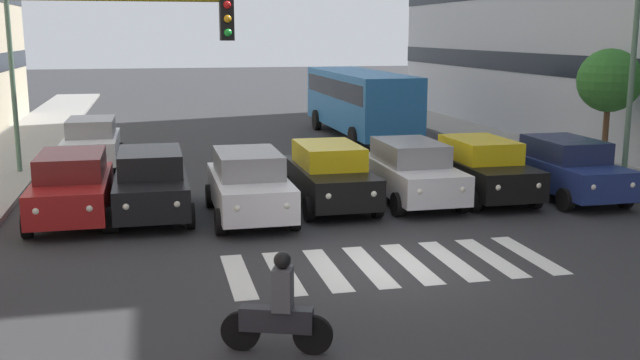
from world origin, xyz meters
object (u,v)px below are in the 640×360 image
(car_3, at_px, (330,175))
(street_lamp_left, at_px, (618,47))
(car_6, at_px, (72,186))
(car_row2_0, at_px, (92,142))
(car_1, at_px, (481,168))
(bus_behind_traffic, at_px, (359,97))
(traffic_light_gantry, at_px, (35,90))
(street_lamp_right, at_px, (25,35))
(motorcycle_with_rider, at_px, (278,311))
(street_tree_1, at_px, (609,81))
(car_2, at_px, (411,171))
(car_4, at_px, (249,184))
(car_0, at_px, (566,168))
(car_5, at_px, (151,183))

(car_3, bearing_deg, street_lamp_left, 178.76)
(car_6, distance_m, car_row2_0, 7.92)
(car_1, relative_size, bus_behind_traffic, 0.42)
(bus_behind_traffic, xyz_separation_m, traffic_light_gantry, (11.13, 18.60, 1.89))
(car_row2_0, height_order, street_lamp_right, street_lamp_right)
(motorcycle_with_rider, bearing_deg, bus_behind_traffic, -108.90)
(street_lamp_right, distance_m, street_tree_1, 19.35)
(motorcycle_with_rider, bearing_deg, street_lamp_right, -70.33)
(car_1, distance_m, car_2, 2.14)
(motorcycle_with_rider, height_order, street_lamp_right, street_lamp_right)
(car_2, bearing_deg, street_tree_1, -161.33)
(car_2, relative_size, car_3, 1.00)
(car_2, distance_m, car_row2_0, 12.11)
(car_4, distance_m, bus_behind_traffic, 15.26)
(traffic_light_gantry, height_order, street_lamp_left, street_lamp_left)
(car_0, height_order, street_lamp_left, street_lamp_left)
(car_5, xyz_separation_m, traffic_light_gantry, (1.84, 5.73, 2.86))
(traffic_light_gantry, bearing_deg, car_row2_0, -89.22)
(car_0, height_order, car_3, same)
(car_3, distance_m, street_lamp_right, 11.52)
(car_0, xyz_separation_m, car_row2_0, (13.73, -8.39, 0.00))
(street_lamp_left, relative_size, street_tree_1, 1.65)
(car_5, height_order, street_lamp_right, street_lamp_right)
(car_0, relative_size, motorcycle_with_rider, 2.73)
(street_tree_1, bearing_deg, car_6, 8.99)
(car_5, bearing_deg, car_row2_0, -75.62)
(bus_behind_traffic, relative_size, motorcycle_with_rider, 6.46)
(car_3, xyz_separation_m, bus_behind_traffic, (-4.50, -12.84, 0.97))
(car_0, distance_m, car_6, 13.67)
(car_6, bearing_deg, car_2, -179.89)
(car_2, bearing_deg, street_lamp_right, -31.43)
(car_4, bearing_deg, car_1, -173.47)
(car_6, height_order, motorcycle_with_rider, car_6)
(car_6, relative_size, street_tree_1, 1.09)
(car_5, height_order, bus_behind_traffic, bus_behind_traffic)
(bus_behind_traffic, distance_m, traffic_light_gantry, 21.76)
(street_tree_1, bearing_deg, car_5, 10.15)
(car_5, bearing_deg, street_tree_1, -169.85)
(car_2, xyz_separation_m, car_row2_0, (9.17, -7.90, 0.00))
(street_lamp_left, bearing_deg, car_6, -0.57)
(car_2, xyz_separation_m, car_4, (4.68, 0.77, 0.00))
(car_0, xyz_separation_m, car_6, (13.66, -0.47, 0.00))
(traffic_light_gantry, bearing_deg, car_0, -158.79)
(car_row2_0, relative_size, street_lamp_right, 0.60)
(car_2, distance_m, car_4, 4.75)
(car_row2_0, bearing_deg, street_lamp_right, 34.08)
(car_3, distance_m, car_row2_0, 10.42)
(car_0, height_order, car_5, same)
(traffic_light_gantry, bearing_deg, car_5, -107.85)
(traffic_light_gantry, distance_m, street_lamp_left, 16.16)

